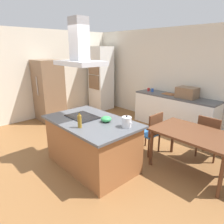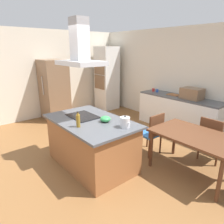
{
  "view_description": "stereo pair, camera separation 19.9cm",
  "coord_description": "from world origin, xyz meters",
  "px_view_note": "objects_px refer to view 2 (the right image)",
  "views": [
    {
      "loc": [
        2.79,
        -2.06,
        2.13
      ],
      "look_at": [
        0.12,
        0.4,
        1.0
      ],
      "focal_mm": 32.75,
      "sensor_mm": 36.0,
      "label": 1
    },
    {
      "loc": [
        2.92,
        -1.91,
        2.13
      ],
      "look_at": [
        0.12,
        0.4,
        1.0
      ],
      "focal_mm": 32.75,
      "sensor_mm": 36.0,
      "label": 2
    }
  ],
  "objects_px": {
    "mixing_bowl": "(105,119)",
    "cutting_board": "(174,95)",
    "coffee_mug_blue": "(157,91)",
    "olive_oil_bottle": "(78,121)",
    "cooktop": "(83,116)",
    "tea_kettle": "(125,122)",
    "chair_facing_back_wall": "(212,137)",
    "countertop_microwave": "(192,94)",
    "coffee_mug_red": "(153,90)",
    "wall_oven_stack": "(107,78)",
    "refrigerator": "(54,90)",
    "dining_table": "(195,139)",
    "range_hood": "(80,50)",
    "chair_at_left_end": "(152,131)"
  },
  "relations": [
    {
      "from": "coffee_mug_red",
      "to": "wall_oven_stack",
      "type": "bearing_deg",
      "value": -172.86
    },
    {
      "from": "chair_facing_back_wall",
      "to": "mixing_bowl",
      "type": "bearing_deg",
      "value": -123.46
    },
    {
      "from": "tea_kettle",
      "to": "wall_oven_stack",
      "type": "relative_size",
      "value": 0.1
    },
    {
      "from": "coffee_mug_red",
      "to": "chair_at_left_end",
      "type": "height_order",
      "value": "coffee_mug_red"
    },
    {
      "from": "coffee_mug_blue",
      "to": "chair_facing_back_wall",
      "type": "xyz_separation_m",
      "value": [
        2.17,
        -1.03,
        -0.44
      ]
    },
    {
      "from": "coffee_mug_red",
      "to": "dining_table",
      "type": "relative_size",
      "value": 0.06
    },
    {
      "from": "mixing_bowl",
      "to": "tea_kettle",
      "type": "bearing_deg",
      "value": 12.14
    },
    {
      "from": "olive_oil_bottle",
      "to": "coffee_mug_blue",
      "type": "distance_m",
      "value": 3.38
    },
    {
      "from": "mixing_bowl",
      "to": "chair_facing_back_wall",
      "type": "bearing_deg",
      "value": 56.54
    },
    {
      "from": "mixing_bowl",
      "to": "cutting_board",
      "type": "relative_size",
      "value": 0.55
    },
    {
      "from": "chair_facing_back_wall",
      "to": "countertop_microwave",
      "type": "bearing_deg",
      "value": 136.43
    },
    {
      "from": "cutting_board",
      "to": "refrigerator",
      "type": "bearing_deg",
      "value": -140.2
    },
    {
      "from": "countertop_microwave",
      "to": "coffee_mug_red",
      "type": "distance_m",
      "value": 1.24
    },
    {
      "from": "mixing_bowl",
      "to": "countertop_microwave",
      "type": "bearing_deg",
      "value": 88.89
    },
    {
      "from": "coffee_mug_blue",
      "to": "range_hood",
      "type": "xyz_separation_m",
      "value": [
        0.54,
        -2.89,
        1.16
      ]
    },
    {
      "from": "cooktop",
      "to": "olive_oil_bottle",
      "type": "distance_m",
      "value": 0.55
    },
    {
      "from": "cutting_board",
      "to": "wall_oven_stack",
      "type": "distance_m",
      "value": 2.66
    },
    {
      "from": "coffee_mug_blue",
      "to": "chair_at_left_end",
      "type": "height_order",
      "value": "coffee_mug_blue"
    },
    {
      "from": "cooktop",
      "to": "range_hood",
      "type": "xyz_separation_m",
      "value": [
        0.0,
        0.0,
        1.2
      ]
    },
    {
      "from": "countertop_microwave",
      "to": "wall_oven_stack",
      "type": "relative_size",
      "value": 0.23
    },
    {
      "from": "olive_oil_bottle",
      "to": "chair_at_left_end",
      "type": "xyz_separation_m",
      "value": [
        0.3,
        1.54,
        -0.5
      ]
    },
    {
      "from": "chair_facing_back_wall",
      "to": "coffee_mug_blue",
      "type": "bearing_deg",
      "value": 154.56
    },
    {
      "from": "tea_kettle",
      "to": "range_hood",
      "type": "relative_size",
      "value": 0.24
    },
    {
      "from": "cutting_board",
      "to": "dining_table",
      "type": "distance_m",
      "value": 2.39
    },
    {
      "from": "mixing_bowl",
      "to": "refrigerator",
      "type": "relative_size",
      "value": 0.1
    },
    {
      "from": "tea_kettle",
      "to": "cutting_board",
      "type": "xyz_separation_m",
      "value": [
        -0.91,
        2.69,
        -0.08
      ]
    },
    {
      "from": "mixing_bowl",
      "to": "range_hood",
      "type": "bearing_deg",
      "value": -163.8
    },
    {
      "from": "cooktop",
      "to": "chair_facing_back_wall",
      "type": "relative_size",
      "value": 0.67
    },
    {
      "from": "countertop_microwave",
      "to": "cooktop",
      "type": "bearing_deg",
      "value": -101.01
    },
    {
      "from": "coffee_mug_blue",
      "to": "chair_facing_back_wall",
      "type": "relative_size",
      "value": 0.1
    },
    {
      "from": "mixing_bowl",
      "to": "coffee_mug_blue",
      "type": "distance_m",
      "value": 2.94
    },
    {
      "from": "cutting_board",
      "to": "coffee_mug_red",
      "type": "bearing_deg",
      "value": -176.76
    },
    {
      "from": "olive_oil_bottle",
      "to": "mixing_bowl",
      "type": "distance_m",
      "value": 0.5
    },
    {
      "from": "cutting_board",
      "to": "range_hood",
      "type": "bearing_deg",
      "value": -90.17
    },
    {
      "from": "cooktop",
      "to": "coffee_mug_blue",
      "type": "distance_m",
      "value": 2.94
    },
    {
      "from": "mixing_bowl",
      "to": "olive_oil_bottle",
      "type": "bearing_deg",
      "value": -99.91
    },
    {
      "from": "cutting_board",
      "to": "range_hood",
      "type": "height_order",
      "value": "range_hood"
    },
    {
      "from": "mixing_bowl",
      "to": "countertop_microwave",
      "type": "distance_m",
      "value": 2.73
    },
    {
      "from": "chair_facing_back_wall",
      "to": "range_hood",
      "type": "relative_size",
      "value": 0.99
    },
    {
      "from": "cooktop",
      "to": "mixing_bowl",
      "type": "xyz_separation_m",
      "value": [
        0.51,
        0.15,
        0.05
      ]
    },
    {
      "from": "olive_oil_bottle",
      "to": "range_hood",
      "type": "height_order",
      "value": "range_hood"
    },
    {
      "from": "tea_kettle",
      "to": "refrigerator",
      "type": "height_order",
      "value": "refrigerator"
    },
    {
      "from": "olive_oil_bottle",
      "to": "range_hood",
      "type": "relative_size",
      "value": 0.29
    },
    {
      "from": "cooktop",
      "to": "chair_facing_back_wall",
      "type": "bearing_deg",
      "value": 48.6
    },
    {
      "from": "chair_at_left_end",
      "to": "refrigerator",
      "type": "bearing_deg",
      "value": -171.24
    },
    {
      "from": "tea_kettle",
      "to": "coffee_mug_red",
      "type": "relative_size",
      "value": 2.38
    },
    {
      "from": "wall_oven_stack",
      "to": "dining_table",
      "type": "xyz_separation_m",
      "value": [
        4.27,
        -1.46,
        -0.43
      ]
    },
    {
      "from": "refrigerator",
      "to": "cooktop",
      "type": "bearing_deg",
      "value": -13.69
    },
    {
      "from": "countertop_microwave",
      "to": "cutting_board",
      "type": "relative_size",
      "value": 1.47
    },
    {
      "from": "coffee_mug_red",
      "to": "refrigerator",
      "type": "height_order",
      "value": "refrigerator"
    }
  ]
}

